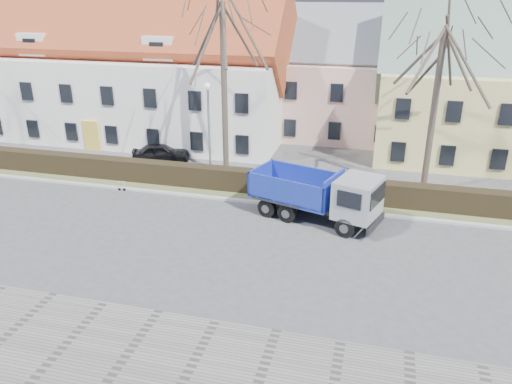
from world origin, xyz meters
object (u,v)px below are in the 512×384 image
(parked_car_a, at_px, (161,153))
(streetlight, at_px, (209,134))
(dump_truck, at_px, (311,193))
(cart_frame, at_px, (118,185))

(parked_car_a, bearing_deg, streetlight, -143.51)
(dump_truck, relative_size, cart_frame, 9.54)
(dump_truck, bearing_deg, parked_car_a, 168.08)
(streetlight, distance_m, cart_frame, 6.15)
(streetlight, distance_m, parked_car_a, 5.81)
(cart_frame, bearing_deg, dump_truck, -4.51)
(dump_truck, xyz_separation_m, streetlight, (-6.66, 3.55, 1.70))
(streetlight, bearing_deg, parked_car_a, 149.00)
(cart_frame, distance_m, parked_car_a, 5.38)
(parked_car_a, bearing_deg, dump_truck, -141.78)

